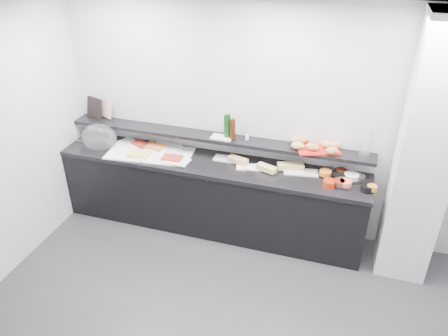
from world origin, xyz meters
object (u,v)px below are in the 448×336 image
(bread_tray, at_px, (318,148))
(sandwich_plate_mid, at_px, (251,167))
(framed_print, at_px, (94,108))
(carafe, at_px, (366,145))
(condiment_tray, at_px, (222,137))
(cloche_base, at_px, (96,141))

(bread_tray, bearing_deg, sandwich_plate_mid, 177.37)
(framed_print, distance_m, carafe, 3.26)
(sandwich_plate_mid, distance_m, bread_tray, 0.76)
(framed_print, relative_size, carafe, 0.87)
(condiment_tray, xyz_separation_m, bread_tray, (1.08, 0.05, 0.00))
(cloche_base, distance_m, condiment_tray, 1.64)
(sandwich_plate_mid, relative_size, bread_tray, 0.74)
(sandwich_plate_mid, xyz_separation_m, carafe, (1.17, 0.13, 0.39))
(cloche_base, xyz_separation_m, bread_tray, (2.70, 0.16, 0.24))
(cloche_base, xyz_separation_m, carafe, (3.18, 0.11, 0.38))
(framed_print, bearing_deg, cloche_base, -50.77)
(cloche_base, xyz_separation_m, sandwich_plate_mid, (2.01, -0.03, -0.01))
(sandwich_plate_mid, bearing_deg, framed_print, 160.83)
(bread_tray, xyz_separation_m, carafe, (0.48, -0.06, 0.14))
(framed_print, distance_m, bread_tray, 2.78)
(cloche_base, height_order, sandwich_plate_mid, cloche_base)
(framed_print, bearing_deg, bread_tray, 16.87)
(sandwich_plate_mid, distance_m, carafe, 1.24)
(sandwich_plate_mid, bearing_deg, bread_tray, 2.45)
(framed_print, height_order, carafe, carafe)
(cloche_base, bearing_deg, condiment_tray, 13.90)
(sandwich_plate_mid, bearing_deg, cloche_base, 166.11)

